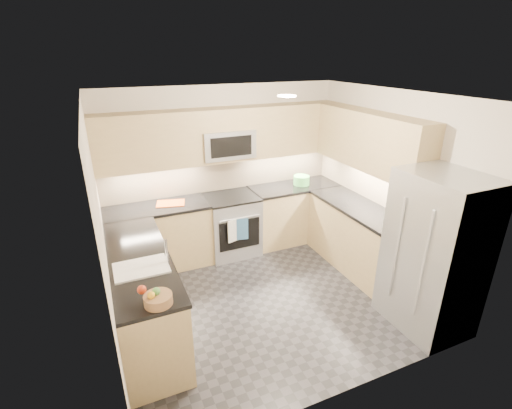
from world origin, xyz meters
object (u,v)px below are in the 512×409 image
Objects in this scene: microwave at (227,144)px; utensil_bowl at (301,180)px; gas_range at (232,225)px; cutting_board at (171,203)px; fruit_basket at (158,300)px; refrigerator at (434,254)px.

microwave is 1.40m from utensil_bowl.
gas_range is at bearing -179.23° from utensil_bowl.
cutting_board is 1.58× the size of fruit_basket.
refrigerator is (1.45, -2.55, -0.80)m from microwave.
refrigerator is 4.71× the size of cutting_board.
gas_range is 1.01m from cutting_board.
cutting_board is (-2.34, 2.47, 0.05)m from refrigerator.
microwave is at bearing 174.86° from utensil_bowl.
refrigerator is 2.91m from fruit_basket.
refrigerator is at bearing -60.38° from microwave.
microwave is 3.04m from refrigerator.
utensil_bowl is (1.21, -0.11, -0.69)m from microwave.
cutting_board is at bearing 179.09° from utensil_bowl.
gas_range is at bearing -90.00° from microwave.
gas_range is 2.38× the size of cutting_board.
utensil_bowl is 2.10m from cutting_board.
cutting_board is (-0.89, 0.05, 0.49)m from gas_range.
fruit_basket reaches higher than gas_range.
utensil_bowl reaches higher than fruit_basket.
microwave is 3.15× the size of fruit_basket.
gas_range is 3.56× the size of utensil_bowl.
gas_range is 2.64m from fruit_basket.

